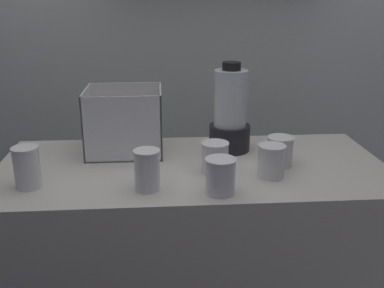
{
  "coord_description": "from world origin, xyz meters",
  "views": [
    {
      "loc": [
        -0.11,
        -1.47,
        1.49
      ],
      "look_at": [
        0.0,
        0.0,
        0.98
      ],
      "focal_mm": 41.08,
      "sensor_mm": 36.0,
      "label": 1
    }
  ],
  "objects_px": {
    "juice_cup_pomegranate_middle": "(220,178)",
    "blender_pitcher": "(230,115)",
    "carrot_display_bin": "(124,133)",
    "juice_cup_mango_left": "(147,173)",
    "juice_cup_carrot_far_right": "(271,163)",
    "juice_cup_beet_rightmost": "(280,153)",
    "juice_cup_beet_far_left": "(27,170)",
    "juice_cup_beet_right": "(215,160)"
  },
  "relations": [
    {
      "from": "juice_cup_pomegranate_middle",
      "to": "blender_pitcher",
      "type": "bearing_deg",
      "value": 77.19
    },
    {
      "from": "carrot_display_bin",
      "to": "blender_pitcher",
      "type": "xyz_separation_m",
      "value": [
        0.41,
        -0.01,
        0.07
      ]
    },
    {
      "from": "juice_cup_mango_left",
      "to": "juice_cup_pomegranate_middle",
      "type": "bearing_deg",
      "value": -11.33
    },
    {
      "from": "carrot_display_bin",
      "to": "juice_cup_carrot_far_right",
      "type": "relative_size",
      "value": 2.55
    },
    {
      "from": "carrot_display_bin",
      "to": "blender_pitcher",
      "type": "height_order",
      "value": "blender_pitcher"
    },
    {
      "from": "juice_cup_beet_rightmost",
      "to": "juice_cup_carrot_far_right",
      "type": "bearing_deg",
      "value": -119.34
    },
    {
      "from": "blender_pitcher",
      "to": "juice_cup_mango_left",
      "type": "height_order",
      "value": "blender_pitcher"
    },
    {
      "from": "juice_cup_carrot_far_right",
      "to": "juice_cup_beet_far_left",
      "type": "bearing_deg",
      "value": -178.3
    },
    {
      "from": "juice_cup_mango_left",
      "to": "juice_cup_beet_rightmost",
      "type": "bearing_deg",
      "value": 20.13
    },
    {
      "from": "blender_pitcher",
      "to": "juice_cup_beet_far_left",
      "type": "height_order",
      "value": "blender_pitcher"
    },
    {
      "from": "juice_cup_beet_far_left",
      "to": "juice_cup_mango_left",
      "type": "relative_size",
      "value": 1.03
    },
    {
      "from": "juice_cup_beet_far_left",
      "to": "juice_cup_mango_left",
      "type": "bearing_deg",
      "value": -7.1
    },
    {
      "from": "blender_pitcher",
      "to": "juice_cup_mango_left",
      "type": "relative_size",
      "value": 2.64
    },
    {
      "from": "juice_cup_pomegranate_middle",
      "to": "juice_cup_beet_right",
      "type": "xyz_separation_m",
      "value": [
        0.0,
        0.16,
        -0.0
      ]
    },
    {
      "from": "juice_cup_carrot_far_right",
      "to": "juice_cup_beet_rightmost",
      "type": "xyz_separation_m",
      "value": [
        0.06,
        0.1,
        -0.0
      ]
    },
    {
      "from": "juice_cup_beet_far_left",
      "to": "juice_cup_pomegranate_middle",
      "type": "relative_size",
      "value": 1.18
    },
    {
      "from": "carrot_display_bin",
      "to": "juice_cup_beet_far_left",
      "type": "xyz_separation_m",
      "value": [
        -0.28,
        -0.32,
        -0.02
      ]
    },
    {
      "from": "juice_cup_beet_right",
      "to": "juice_cup_beet_rightmost",
      "type": "bearing_deg",
      "value": 12.59
    },
    {
      "from": "juice_cup_mango_left",
      "to": "juice_cup_beet_rightmost",
      "type": "xyz_separation_m",
      "value": [
        0.47,
        0.17,
        -0.01
      ]
    },
    {
      "from": "carrot_display_bin",
      "to": "juice_cup_beet_right",
      "type": "bearing_deg",
      "value": -37.2
    },
    {
      "from": "juice_cup_beet_far_left",
      "to": "juice_cup_pomegranate_middle",
      "type": "distance_m",
      "value": 0.61
    },
    {
      "from": "juice_cup_beet_rightmost",
      "to": "juice_cup_beet_right",
      "type": "bearing_deg",
      "value": -167.41
    },
    {
      "from": "juice_cup_beet_far_left",
      "to": "juice_cup_mango_left",
      "type": "xyz_separation_m",
      "value": [
        0.38,
        -0.05,
        -0.0
      ]
    },
    {
      "from": "juice_cup_beet_far_left",
      "to": "juice_cup_beet_right",
      "type": "bearing_deg",
      "value": 6.65
    },
    {
      "from": "blender_pitcher",
      "to": "juice_cup_pomegranate_middle",
      "type": "relative_size",
      "value": 3.04
    },
    {
      "from": "juice_cup_beet_right",
      "to": "juice_cup_beet_far_left",
      "type": "bearing_deg",
      "value": -173.35
    },
    {
      "from": "carrot_display_bin",
      "to": "juice_cup_carrot_far_right",
      "type": "xyz_separation_m",
      "value": [
        0.51,
        -0.29,
        -0.03
      ]
    },
    {
      "from": "juice_cup_beet_far_left",
      "to": "juice_cup_carrot_far_right",
      "type": "height_order",
      "value": "juice_cup_beet_far_left"
    },
    {
      "from": "juice_cup_beet_far_left",
      "to": "juice_cup_beet_right",
      "type": "xyz_separation_m",
      "value": [
        0.61,
        0.07,
        -0.01
      ]
    },
    {
      "from": "carrot_display_bin",
      "to": "blender_pitcher",
      "type": "bearing_deg",
      "value": -1.84
    },
    {
      "from": "blender_pitcher",
      "to": "juice_cup_beet_rightmost",
      "type": "relative_size",
      "value": 3.25
    },
    {
      "from": "juice_cup_beet_right",
      "to": "juice_cup_beet_rightmost",
      "type": "distance_m",
      "value": 0.25
    },
    {
      "from": "juice_cup_mango_left",
      "to": "juice_cup_beet_far_left",
      "type": "bearing_deg",
      "value": 172.9
    },
    {
      "from": "juice_cup_mango_left",
      "to": "juice_cup_beet_rightmost",
      "type": "distance_m",
      "value": 0.5
    },
    {
      "from": "carrot_display_bin",
      "to": "juice_cup_beet_rightmost",
      "type": "xyz_separation_m",
      "value": [
        0.56,
        -0.19,
        -0.03
      ]
    },
    {
      "from": "blender_pitcher",
      "to": "juice_cup_carrot_far_right",
      "type": "bearing_deg",
      "value": -70.74
    },
    {
      "from": "juice_cup_mango_left",
      "to": "juice_cup_pomegranate_middle",
      "type": "height_order",
      "value": "juice_cup_mango_left"
    },
    {
      "from": "blender_pitcher",
      "to": "juice_cup_mango_left",
      "type": "bearing_deg",
      "value": -131.9
    },
    {
      "from": "juice_cup_pomegranate_middle",
      "to": "carrot_display_bin",
      "type": "bearing_deg",
      "value": 128.06
    },
    {
      "from": "juice_cup_mango_left",
      "to": "juice_cup_pomegranate_middle",
      "type": "xyz_separation_m",
      "value": [
        0.22,
        -0.04,
        -0.01
      ]
    },
    {
      "from": "blender_pitcher",
      "to": "juice_cup_beet_right",
      "type": "height_order",
      "value": "blender_pitcher"
    },
    {
      "from": "juice_cup_beet_rightmost",
      "to": "blender_pitcher",
      "type": "bearing_deg",
      "value": 130.91
    }
  ]
}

